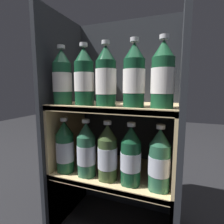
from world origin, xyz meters
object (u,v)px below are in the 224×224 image
object	(u,v)px
bottle_upper_front_4	(163,77)
bottle_lower_front_4	(159,161)
bottle_lower_front_0	(65,148)
bottle_lower_front_2	(108,154)
bottle_lower_front_1	(86,151)
bottle_upper_front_0	(62,79)
bottle_upper_front_1	(84,78)
bottle_upper_front_2	(106,78)
bottle_lower_front_3	(131,157)
bottle_upper_front_3	(134,77)

from	to	relation	value
bottle_upper_front_4	bottle_lower_front_4	world-z (taller)	bottle_upper_front_4
bottle_lower_front_4	bottle_lower_front_0	bearing A→B (deg)	180.00
bottle_lower_front_0	bottle_lower_front_2	size ratio (longest dim) A/B	1.00
bottle_lower_front_0	bottle_lower_front_1	world-z (taller)	same
bottle_lower_front_0	bottle_lower_front_1	size ratio (longest dim) A/B	1.00
bottle_lower_front_0	bottle_lower_front_2	distance (m)	0.20
bottle_lower_front_0	bottle_lower_front_1	distance (m)	0.11
bottle_upper_front_0	bottle_lower_front_0	size ratio (longest dim) A/B	1.00
bottle_upper_front_0	bottle_upper_front_1	bearing A→B (deg)	0.00
bottle_upper_front_0	bottle_lower_front_2	world-z (taller)	bottle_upper_front_0
bottle_upper_front_2	bottle_lower_front_3	world-z (taller)	bottle_upper_front_2
bottle_lower_front_2	bottle_lower_front_3	world-z (taller)	same
bottle_upper_front_1	bottle_lower_front_0	bearing A→B (deg)	180.00
bottle_upper_front_4	bottle_upper_front_2	bearing A→B (deg)	180.00
bottle_upper_front_3	bottle_lower_front_3	xyz separation A→B (m)	(-0.01, -0.00, -0.30)
bottle_lower_front_4	bottle_upper_front_1	bearing A→B (deg)	-180.00
bottle_upper_front_2	bottle_lower_front_0	bearing A→B (deg)	-180.00
bottle_lower_front_0	bottle_upper_front_1	bearing A→B (deg)	-0.00
bottle_upper_front_0	bottle_upper_front_4	xyz separation A→B (m)	(0.41, 0.00, -0.00)
bottle_lower_front_2	bottle_upper_front_2	bearing A→B (deg)	180.00
bottle_upper_front_4	bottle_lower_front_1	xyz separation A→B (m)	(-0.30, -0.00, -0.30)
bottle_upper_front_2	bottle_lower_front_4	world-z (taller)	bottle_upper_front_2
bottle_upper_front_1	bottle_upper_front_4	xyz separation A→B (m)	(0.30, 0.00, -0.00)
bottle_upper_front_2	bottle_lower_front_2	size ratio (longest dim) A/B	1.00
bottle_upper_front_4	bottle_lower_front_3	world-z (taller)	bottle_upper_front_4
bottle_upper_front_1	bottle_upper_front_3	bearing A→B (deg)	0.00
bottle_upper_front_1	bottle_lower_front_2	world-z (taller)	bottle_upper_front_1
bottle_lower_front_1	bottle_lower_front_3	distance (m)	0.19
bottle_upper_front_0	bottle_upper_front_3	xyz separation A→B (m)	(0.31, 0.00, -0.00)
bottle_lower_front_1	bottle_lower_front_0	bearing A→B (deg)	180.00
bottle_upper_front_1	bottle_lower_front_4	bearing A→B (deg)	0.00
bottle_upper_front_0	bottle_lower_front_3	world-z (taller)	bottle_upper_front_0
bottle_upper_front_2	bottle_lower_front_2	xyz separation A→B (m)	(0.01, -0.00, -0.30)
bottle_lower_front_2	bottle_lower_front_3	xyz separation A→B (m)	(0.10, 0.00, 0.00)
bottle_upper_front_3	bottle_lower_front_2	distance (m)	0.32
bottle_upper_front_3	bottle_lower_front_4	world-z (taller)	bottle_upper_front_3
bottle_upper_front_4	bottle_lower_front_1	size ratio (longest dim) A/B	1.00
bottle_upper_front_4	bottle_lower_front_1	bearing A→B (deg)	-180.00
bottle_upper_front_1	bottle_upper_front_3	size ratio (longest dim) A/B	1.00
bottle_upper_front_4	bottle_upper_front_3	bearing A→B (deg)	180.00
bottle_upper_front_4	bottle_lower_front_3	xyz separation A→B (m)	(-0.11, 0.00, -0.30)
bottle_lower_front_0	bottle_lower_front_2	world-z (taller)	same
bottle_upper_front_4	bottle_lower_front_2	bearing A→B (deg)	-180.00
bottle_lower_front_3	bottle_lower_front_4	size ratio (longest dim) A/B	1.00
bottle_upper_front_0	bottle_lower_front_4	distance (m)	0.51
bottle_upper_front_4	bottle_lower_front_4	xyz separation A→B (m)	(0.00, 0.00, -0.30)
bottle_upper_front_4	bottle_lower_front_1	distance (m)	0.42
bottle_upper_front_1	bottle_upper_front_2	bearing A→B (deg)	0.00
bottle_upper_front_0	bottle_upper_front_3	bearing A→B (deg)	0.00
bottle_upper_front_3	bottle_lower_front_3	world-z (taller)	bottle_upper_front_3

